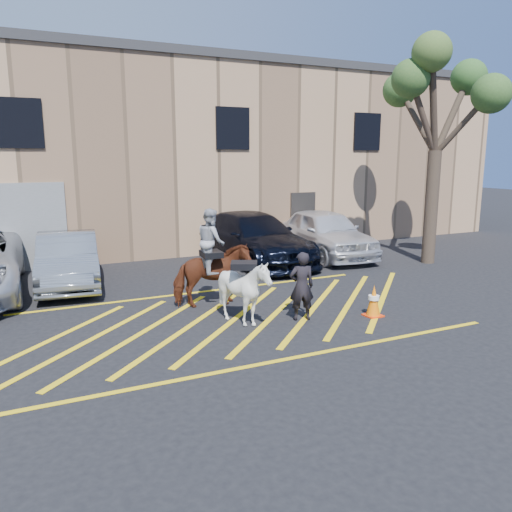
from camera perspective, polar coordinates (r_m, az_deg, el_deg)
name	(u,v)px	position (r m, az deg, el deg)	size (l,w,h in m)	color
ground	(230,315)	(11.63, -3.00, -6.79)	(90.00, 90.00, 0.00)	black
car_silver_sedan	(68,260)	(15.05, -20.69, -0.40)	(1.57, 4.51, 1.49)	gray
car_blue_suv	(253,238)	(17.19, -0.33, 2.08)	(2.37, 5.83, 1.69)	black
car_white_suv	(325,233)	(18.39, 7.90, 2.64)	(2.04, 5.07, 1.73)	white
handler	(302,286)	(11.15, 5.23, -3.45)	(0.57, 0.37, 1.55)	black
warehouse	(124,155)	(22.62, -14.90, 11.07)	(32.42, 10.20, 7.30)	tan
hatching_zone	(235,319)	(11.36, -2.42, -7.19)	(12.60, 5.12, 0.01)	yellow
mounted_bay	(212,267)	(12.12, -5.11, -1.31)	(1.87, 0.94, 2.40)	#5D2B16
saddled_white	(244,291)	(10.81, -1.35, -4.02)	(1.66, 1.73, 1.48)	white
traffic_cone	(374,301)	(11.77, 13.30, -4.99)	(0.41, 0.41, 0.73)	#FF370A
tree	(439,91)	(18.01, 20.18, 17.31)	(3.99, 4.37, 7.31)	#4D3D2F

